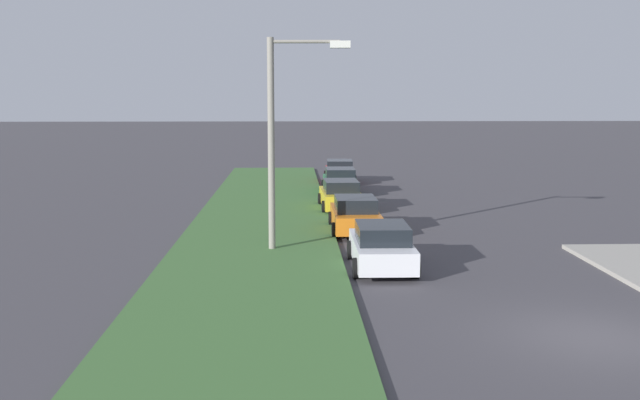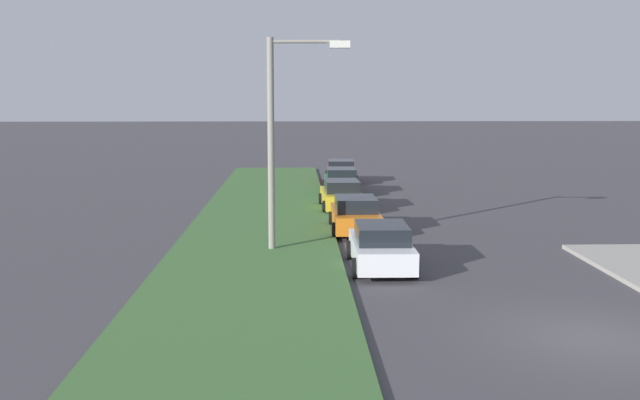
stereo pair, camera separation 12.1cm
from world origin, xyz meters
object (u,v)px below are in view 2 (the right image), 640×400
at_px(parked_car_yellow, 341,195).
at_px(streetlight, 281,128).
at_px(parked_car_red, 341,172).
at_px(parked_car_orange, 355,215).
at_px(parked_car_green, 341,181).
at_px(parked_car_white, 381,247).

distance_m(parked_car_yellow, streetlight, 10.77).
bearing_deg(streetlight, parked_car_yellow, -15.72).
height_order(parked_car_red, streetlight, streetlight).
relative_size(parked_car_orange, parked_car_green, 1.00).
bearing_deg(parked_car_white, parked_car_green, 1.05).
height_order(parked_car_white, parked_car_green, same).
distance_m(parked_car_yellow, parked_car_green, 6.02).
bearing_deg(parked_car_yellow, parked_car_green, -5.09).
height_order(parked_car_white, parked_car_red, same).
bearing_deg(parked_car_orange, parked_car_yellow, 1.99).
height_order(parked_car_orange, parked_car_yellow, same).
bearing_deg(parked_car_green, parked_car_red, -2.78).
bearing_deg(parked_car_red, streetlight, 173.45).
relative_size(parked_car_white, parked_car_yellow, 0.99).
relative_size(parked_car_white, streetlight, 0.58).
bearing_deg(parked_car_red, parked_car_green, 179.17).
distance_m(parked_car_orange, streetlight, 5.96).
bearing_deg(parked_car_orange, streetlight, 141.81).
bearing_deg(parked_car_green, parked_car_yellow, 177.28).
xyz_separation_m(parked_car_yellow, streetlight, (-9.74, 2.74, 3.67)).
bearing_deg(parked_car_orange, parked_car_white, -177.00).
distance_m(parked_car_orange, parked_car_green, 12.07).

